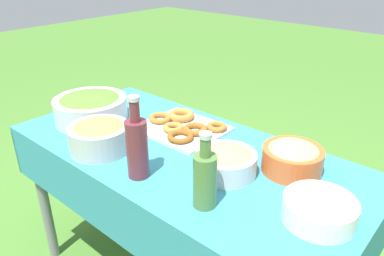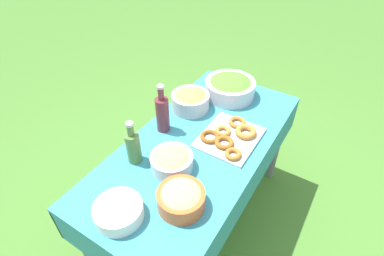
{
  "view_description": "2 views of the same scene",
  "coord_description": "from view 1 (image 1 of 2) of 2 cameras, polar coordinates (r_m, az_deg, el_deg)",
  "views": [
    {
      "loc": [
        -0.9,
        0.97,
        1.52
      ],
      "look_at": [
        -0.02,
        -0.04,
        0.87
      ],
      "focal_mm": 35.0,
      "sensor_mm": 36.0,
      "label": 1
    },
    {
      "loc": [
        -1.07,
        -0.63,
        1.94
      ],
      "look_at": [
        0.02,
        0.05,
        0.85
      ],
      "focal_mm": 28.0,
      "sensor_mm": 36.0,
      "label": 2
    }
  ],
  "objects": [
    {
      "name": "olive_bowl",
      "position": [
        1.54,
        -13.97,
        -1.07
      ],
      "size": [
        0.24,
        0.24,
        0.13
      ],
      "color": "#B2B7BC",
      "rests_on": "picnic_table"
    },
    {
      "name": "salad_bowl",
      "position": [
        1.81,
        -15.19,
        3.14
      ],
      "size": [
        0.34,
        0.34,
        0.13
      ],
      "color": "silver",
      "rests_on": "picnic_table"
    },
    {
      "name": "donut_platter",
      "position": [
        1.67,
        -1.4,
        0.25
      ],
      "size": [
        0.38,
        0.32,
        0.05
      ],
      "color": "silver",
      "rests_on": "picnic_table"
    },
    {
      "name": "bread_bowl",
      "position": [
        1.35,
        5.21,
        -5.0
      ],
      "size": [
        0.22,
        0.22,
        0.1
      ],
      "color": "silver",
      "rests_on": "picnic_table"
    },
    {
      "name": "picnic_table",
      "position": [
        1.58,
        -1.42,
        -6.87
      ],
      "size": [
        1.5,
        0.72,
        0.78
      ],
      "color": "teal",
      "rests_on": "ground_plane"
    },
    {
      "name": "pasta_bowl",
      "position": [
        1.41,
        15.07,
        -4.29
      ],
      "size": [
        0.22,
        0.22,
        0.11
      ],
      "color": "#E05B28",
      "rests_on": "picnic_table"
    },
    {
      "name": "olive_oil_bottle",
      "position": [
        1.16,
        1.97,
        -7.64
      ],
      "size": [
        0.08,
        0.08,
        0.26
      ],
      "color": "#4C7238",
      "rests_on": "picnic_table"
    },
    {
      "name": "plate_stack",
      "position": [
        1.2,
        18.82,
        -11.78
      ],
      "size": [
        0.22,
        0.22,
        0.07
      ],
      "color": "white",
      "rests_on": "picnic_table"
    },
    {
      "name": "wine_bottle",
      "position": [
        1.31,
        -8.38,
        -2.74
      ],
      "size": [
        0.08,
        0.08,
        0.3
      ],
      "color": "maroon",
      "rests_on": "picnic_table"
    }
  ]
}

